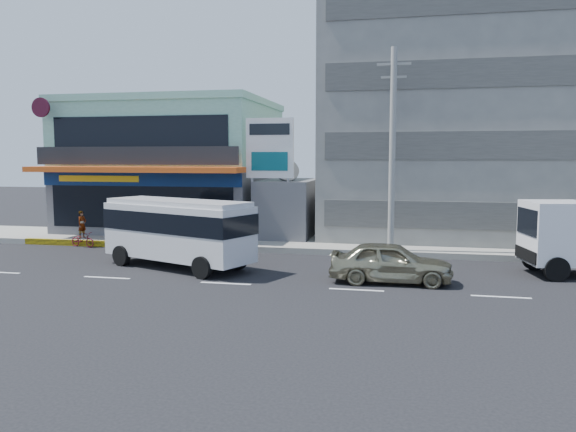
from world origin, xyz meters
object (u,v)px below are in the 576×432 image
Objects in this scene: shop_building at (175,170)px; minibus at (178,227)px; billboard at (270,155)px; motorcycle_rider at (82,235)px; satellite_dish at (286,179)px; sedan at (391,262)px; concrete_building at (465,120)px; utility_pole_near at (392,150)px.

shop_building is 12.64m from minibus.
motorcycle_rider is at bearing -166.27° from billboard.
satellite_dish is 0.77× the size of motorcycle_rider.
billboard is 1.47× the size of sedan.
concrete_building reaches higher than sedan.
sedan is (0.18, -5.90, -4.35)m from utility_pole_near.
concrete_building is at bearing 28.92° from billboard.
shop_building is 6.35× the size of motorcycle_rider.
shop_building reaches higher than satellite_dish.
motorcycle_rider is at bearing -157.86° from satellite_dish.
satellite_dish is at bearing -158.20° from concrete_building.
minibus reaches higher than motorcycle_rider.
concrete_building is 12.17m from billboard.
sedan is at bearing -41.28° from shop_building.
concrete_building is 15.34m from sedan.
shop_building is 8.27× the size of satellite_dish.
billboard is at bearing 164.52° from utility_pole_near.
satellite_dish is 11.67m from sedan.
utility_pole_near is at bearing 2.11° from motorcycle_rider.
motorcycle_rider is at bearing 70.84° from sedan.
sedan is (6.18, -9.50, -2.78)m from satellite_dish.
motorcycle_rider is (-2.32, -7.15, -3.35)m from shop_building.
minibus is at bearing -136.26° from concrete_building.
utility_pole_near is at bearing -117.76° from concrete_building.
utility_pole_near is 1.34× the size of minibus.
satellite_dish is at bearing 70.41° from minibus.
billboard is at bearing -105.52° from satellite_dish.
shop_building reaches higher than sedan.
minibus is at bearing -110.66° from billboard.
satellite_dish is at bearing 74.48° from billboard.
concrete_building reaches higher than billboard.
satellite_dish is 0.15× the size of utility_pole_near.
motorcycle_rider reaches higher than sedan.
motorcycle_rider is (-10.32, -4.20, -2.93)m from satellite_dish.
satellite_dish is at bearing 149.04° from utility_pole_near.
utility_pole_near is at bearing 28.30° from minibus.
billboard is 0.69× the size of utility_pole_near.
shop_building is at bearing 47.37° from sedan.
utility_pole_near reaches higher than shop_building.
sedan is at bearing -105.81° from concrete_building.
billboard is at bearing 13.73° from motorcycle_rider.
shop_building is 8.54m from satellite_dish.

